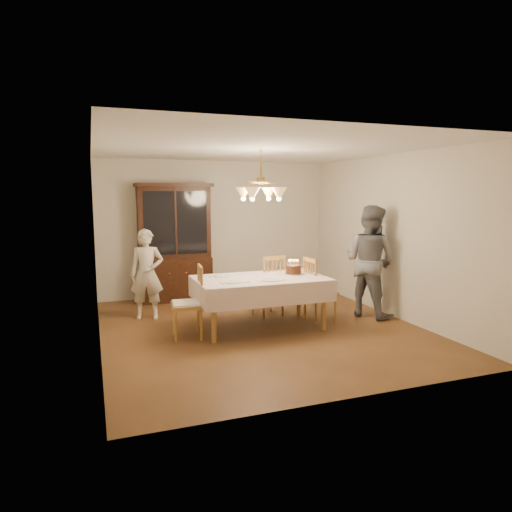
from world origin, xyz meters
name	(u,v)px	position (x,y,z in m)	size (l,w,h in m)	color
ground	(261,328)	(0.00, 0.00, 0.00)	(5.00, 5.00, 0.00)	#543218
room_shell	(261,221)	(0.00, 0.00, 1.58)	(5.00, 5.00, 5.00)	white
dining_table	(261,283)	(0.00, 0.00, 0.68)	(1.90, 1.10, 0.76)	olive
china_hutch	(175,245)	(-0.86, 2.25, 1.04)	(1.38, 0.54, 2.16)	black
chair_far_side	(268,289)	(0.36, 0.61, 0.44)	(0.52, 0.50, 1.00)	olive
chair_left_end	(187,305)	(-1.10, -0.07, 0.45)	(0.46, 0.48, 1.00)	olive
chair_right_end	(320,293)	(1.00, 0.05, 0.44)	(0.43, 0.45, 1.00)	olive
elderly_woman	(147,274)	(-1.50, 1.11, 0.71)	(0.52, 0.34, 1.43)	beige
adult_in_grey	(370,261)	(1.90, 0.07, 0.90)	(0.87, 0.68, 1.79)	slate
birthday_cake	(293,270)	(0.55, 0.07, 0.83)	(0.30, 0.30, 0.22)	white
place_setting_near_left	(235,282)	(-0.47, -0.23, 0.77)	(0.40, 0.25, 0.02)	white
place_setting_near_right	(272,280)	(0.06, -0.27, 0.77)	(0.40, 0.26, 0.02)	white
place_setting_far_left	(223,276)	(-0.48, 0.30, 0.77)	(0.42, 0.27, 0.02)	white
chandelier	(261,193)	(0.00, 0.00, 1.98)	(0.62, 0.62, 0.73)	#BF8C3F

